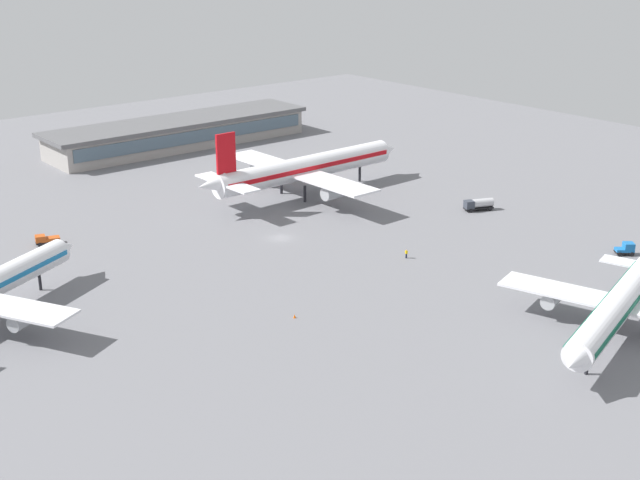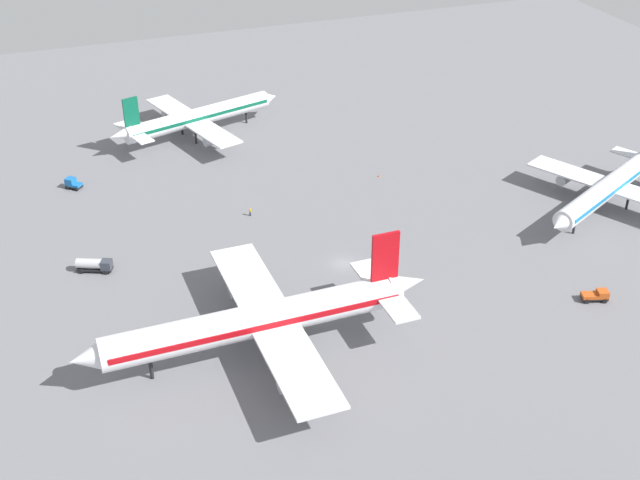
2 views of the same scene
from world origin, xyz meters
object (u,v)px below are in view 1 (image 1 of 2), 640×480
at_px(airplane_taxiing, 304,168).
at_px(baggage_tug, 626,249).
at_px(airplane_distant, 619,305).
at_px(pushback_tractor, 46,240).
at_px(safety_cone_near_gate, 295,316).
at_px(fuel_truck, 479,204).
at_px(ground_crew_worker, 406,254).

height_order(airplane_taxiing, baggage_tug, airplane_taxiing).
bearing_deg(airplane_taxiing, baggage_tug, -72.93).
distance_m(airplane_distant, pushback_tractor, 102.16).
height_order(baggage_tug, safety_cone_near_gate, baggage_tug).
bearing_deg(pushback_tractor, baggage_tug, 154.48).
bearing_deg(fuel_truck, pushback_tractor, -2.42).
xyz_separation_m(baggage_tug, ground_crew_worker, (32.09, -24.27, -0.31)).
distance_m(airplane_taxiing, pushback_tractor, 57.94).
bearing_deg(airplane_distant, fuel_truck, -137.63).
bearing_deg(fuel_truck, ground_crew_worker, 41.11).
distance_m(fuel_truck, safety_cone_near_gate, 65.18).
bearing_deg(baggage_tug, fuel_truck, 130.14).
height_order(airplane_distant, baggage_tug, airplane_distant).
relative_size(airplane_taxiing, baggage_tug, 15.00).
bearing_deg(fuel_truck, airplane_taxiing, -32.95).
bearing_deg(baggage_tug, pushback_tractor, 177.09).
bearing_deg(ground_crew_worker, pushback_tractor, 125.94).
distance_m(airplane_taxiing, safety_cone_near_gate, 64.81).
height_order(ground_crew_worker, safety_cone_near_gate, ground_crew_worker).
bearing_deg(airplane_distant, airplane_taxiing, -113.19).
relative_size(airplane_distant, baggage_tug, 11.68).
bearing_deg(baggage_tug, airplane_distant, -111.20).
xyz_separation_m(airplane_distant, safety_cone_near_gate, (32.17, -34.54, -4.65)).
bearing_deg(pushback_tractor, airplane_taxiing, -168.86).
distance_m(airplane_distant, fuel_truck, 60.30).
xyz_separation_m(baggage_tug, safety_cone_near_gate, (63.20, -17.17, -0.86)).
xyz_separation_m(airplane_taxiing, airplane_distant, (9.15, 84.12, -1.27)).
distance_m(pushback_tractor, fuel_truck, 87.69).
bearing_deg(baggage_tug, airplane_taxiing, 147.71).
bearing_deg(airplane_distant, safety_cone_near_gate, -64.02).
bearing_deg(ground_crew_worker, baggage_tug, -45.50).
height_order(airplane_taxiing, ground_crew_worker, airplane_taxiing).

